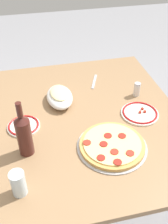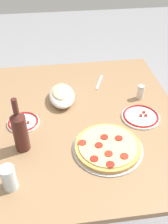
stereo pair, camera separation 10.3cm
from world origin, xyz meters
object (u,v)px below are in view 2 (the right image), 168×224
wine_bottle (20,130)px  side_plate_near (23,122)px  dining_table (84,130)px  side_plate_far (141,116)px  pepperoni_pizza (108,147)px  baked_pasta_dish (62,95)px  water_glass (9,178)px  spice_shaker (141,92)px

wine_bottle → side_plate_near: bearing=2.3°
dining_table → side_plate_far: bearing=-99.9°
dining_table → pepperoni_pizza: pepperoni_pizza is taller
pepperoni_pizza → baked_pasta_dish: (0.42, 0.19, 0.03)m
side_plate_near → baked_pasta_dish: bearing=-50.9°
wine_bottle → water_glass: wine_bottle is taller
pepperoni_pizza → spice_shaker: (0.38, -0.28, 0.03)m
spice_shaker → dining_table: bearing=109.3°
baked_pasta_dish → dining_table: bearing=-146.5°
side_plate_near → side_plate_far: same height
dining_table → baked_pasta_dish: bearing=33.5°
pepperoni_pizza → wine_bottle: (0.06, 0.40, 0.10)m
baked_pasta_dish → spice_shaker: (-0.04, -0.47, 0.00)m
baked_pasta_dish → side_plate_far: baked_pasta_dish is taller
side_plate_near → spice_shaker: size_ratio=1.98×
dining_table → side_plate_far: 0.33m
baked_pasta_dish → water_glass: size_ratio=2.04×
pepperoni_pizza → spice_shaker: spice_shaker is taller
dining_table → water_glass: 0.58m
dining_table → wine_bottle: 0.44m
wine_bottle → side_plate_far: size_ratio=1.39×
water_glass → baked_pasta_dish: bearing=-23.7°
baked_pasta_dish → water_glass: 0.64m
water_glass → spice_shaker: bearing=-53.1°
pepperoni_pizza → side_plate_near: pepperoni_pizza is taller
pepperoni_pizza → baked_pasta_dish: baked_pasta_dish is taller
pepperoni_pizza → water_glass: bearing=109.6°
pepperoni_pizza → baked_pasta_dish: size_ratio=1.42×
side_plate_near → side_plate_far: size_ratio=0.82×
water_glass → dining_table: bearing=-41.1°
dining_table → pepperoni_pizza: size_ratio=3.60×
dining_table → wine_bottle: bearing=121.5°
dining_table → spice_shaker: 0.41m
wine_bottle → spice_shaker: wine_bottle is taller
dining_table → water_glass: bearing=138.9°
dining_table → baked_pasta_dish: (0.16, 0.11, 0.15)m
wine_bottle → water_glass: size_ratio=2.47×
baked_pasta_dish → side_plate_far: (-0.22, -0.42, -0.03)m
pepperoni_pizza → dining_table: bearing=16.9°
dining_table → spice_shaker: (0.12, -0.36, 0.15)m
baked_pasta_dish → side_plate_near: bearing=129.1°
spice_shaker → side_plate_far: bearing=164.5°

